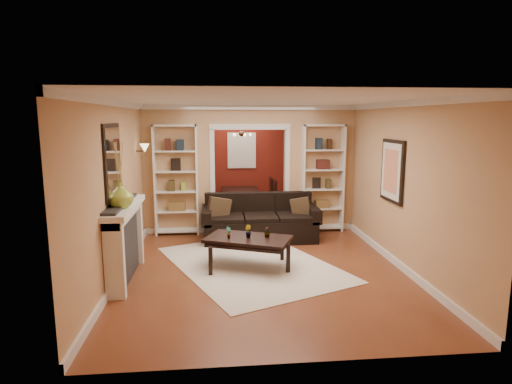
{
  "coord_description": "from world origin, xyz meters",
  "views": [
    {
      "loc": [
        -0.75,
        -7.87,
        2.42
      ],
      "look_at": [
        -0.06,
        -0.8,
        1.2
      ],
      "focal_mm": 30.0,
      "sensor_mm": 36.0,
      "label": 1
    }
  ],
  "objects": [
    {
      "name": "vase",
      "position": [
        -2.09,
        -1.75,
        1.35
      ],
      "size": [
        0.38,
        0.38,
        0.38
      ],
      "primitive_type": "imported",
      "rotation": [
        0.0,
        0.0,
        -0.06
      ],
      "color": "#97B43A",
      "rests_on": "fireplace"
    },
    {
      "name": "bookshelf_left",
      "position": [
        -1.55,
        1.03,
        1.15
      ],
      "size": [
        0.9,
        0.3,
        2.3
      ],
      "primitive_type": "cube",
      "color": "white",
      "rests_on": "floor"
    },
    {
      "name": "mirror",
      "position": [
        -2.23,
        -1.5,
        1.8
      ],
      "size": [
        0.03,
        0.95,
        1.1
      ],
      "primitive_type": "cube",
      "color": "silver",
      "rests_on": "wall_left"
    },
    {
      "name": "sofa",
      "position": [
        0.14,
        0.45,
        0.45
      ],
      "size": [
        2.32,
        1.0,
        0.91
      ],
      "primitive_type": "cube",
      "color": "black",
      "rests_on": "floor"
    },
    {
      "name": "plant_center",
      "position": [
        -0.23,
        -1.17,
        0.61
      ],
      "size": [
        0.13,
        0.14,
        0.2
      ],
      "primitive_type": "imported",
      "rotation": [
        0.0,
        0.0,
        2.05
      ],
      "color": "#336626",
      "rests_on": "coffee_table"
    },
    {
      "name": "wall_back",
      "position": [
        0.0,
        4.0,
        1.35
      ],
      "size": [
        8.0,
        0.0,
        8.0
      ],
      "primitive_type": "plane",
      "rotation": [
        1.57,
        0.0,
        0.0
      ],
      "color": "tan",
      "rests_on": "ground"
    },
    {
      "name": "pillow_right",
      "position": [
        0.96,
        0.43,
        0.63
      ],
      "size": [
        0.39,
        0.25,
        0.37
      ],
      "primitive_type": "cube",
      "rotation": [
        0.0,
        0.0,
        -0.41
      ],
      "color": "brown",
      "rests_on": "sofa"
    },
    {
      "name": "pillow_left",
      "position": [
        -0.68,
        0.43,
        0.66
      ],
      "size": [
        0.46,
        0.26,
        0.44
      ],
      "primitive_type": "cube",
      "rotation": [
        0.0,
        0.0,
        0.34
      ],
      "color": "brown",
      "rests_on": "sofa"
    },
    {
      "name": "wall_right",
      "position": [
        2.25,
        0.0,
        1.35
      ],
      "size": [
        0.0,
        8.0,
        8.0
      ],
      "primitive_type": "plane",
      "rotation": [
        1.57,
        0.0,
        -1.57
      ],
      "color": "tan",
      "rests_on": "ground"
    },
    {
      "name": "chandelier",
      "position": [
        0.0,
        2.7,
        2.02
      ],
      "size": [
        0.5,
        0.5,
        0.3
      ],
      "primitive_type": "cube",
      "color": "#3F2C1C",
      "rests_on": "ceiling"
    },
    {
      "name": "dining_chair_sw",
      "position": [
        -0.62,
        3.15,
        0.45
      ],
      "size": [
        0.58,
        0.58,
        0.91
      ],
      "primitive_type": "cube",
      "rotation": [
        0.0,
        0.0,
        1.96
      ],
      "color": "black",
      "rests_on": "floor"
    },
    {
      "name": "floor",
      "position": [
        0.0,
        0.0,
        0.0
      ],
      "size": [
        8.0,
        8.0,
        0.0
      ],
      "primitive_type": "plane",
      "color": "brown",
      "rests_on": "ground"
    },
    {
      "name": "plant_right",
      "position": [
        0.08,
        -1.17,
        0.6
      ],
      "size": [
        0.12,
        0.12,
        0.18
      ],
      "primitive_type": "imported",
      "rotation": [
        0.0,
        0.0,
        4.47
      ],
      "color": "#336626",
      "rests_on": "coffee_table"
    },
    {
      "name": "fireplace",
      "position": [
        -2.09,
        -1.5,
        0.58
      ],
      "size": [
        0.32,
        1.7,
        1.16
      ],
      "primitive_type": "cube",
      "color": "white",
      "rests_on": "floor"
    },
    {
      "name": "red_back_panel",
      "position": [
        0.0,
        3.97,
        1.32
      ],
      "size": [
        4.44,
        0.04,
        2.64
      ],
      "primitive_type": "cube",
      "color": "maroon",
      "rests_on": "floor"
    },
    {
      "name": "dining_chair_se",
      "position": [
        0.48,
        3.15,
        0.46
      ],
      "size": [
        0.5,
        0.5,
        0.91
      ],
      "primitive_type": "cube",
      "rotation": [
        0.0,
        0.0,
        -1.46
      ],
      "color": "black",
      "rests_on": "floor"
    },
    {
      "name": "bookshelf_right",
      "position": [
        1.55,
        1.03,
        1.15
      ],
      "size": [
        0.9,
        0.3,
        2.3
      ],
      "primitive_type": "cube",
      "color": "white",
      "rests_on": "floor"
    },
    {
      "name": "dining_table",
      "position": [
        -0.07,
        2.85,
        0.3
      ],
      "size": [
        1.7,
        0.95,
        0.6
      ],
      "primitive_type": "imported",
      "rotation": [
        0.0,
        0.0,
        1.57
      ],
      "color": "black",
      "rests_on": "floor"
    },
    {
      "name": "area_rug",
      "position": [
        -0.16,
        -1.02,
        0.01
      ],
      "size": [
        3.35,
        3.83,
        0.01
      ],
      "primitive_type": "cube",
      "rotation": [
        0.0,
        0.0,
        0.41
      ],
      "color": "silver",
      "rests_on": "floor"
    },
    {
      "name": "dining_chair_ne",
      "position": [
        0.48,
        2.55,
        0.47
      ],
      "size": [
        0.52,
        0.52,
        0.94
      ],
      "primitive_type": "cube",
      "rotation": [
        0.0,
        0.0,
        -1.68
      ],
      "color": "black",
      "rests_on": "floor"
    },
    {
      "name": "plant_left",
      "position": [
        -0.54,
        -1.17,
        0.6
      ],
      "size": [
        0.12,
        0.12,
        0.19
      ],
      "primitive_type": "imported",
      "rotation": [
        0.0,
        0.0,
        0.83
      ],
      "color": "#336626",
      "rests_on": "coffee_table"
    },
    {
      "name": "wall_left",
      "position": [
        -2.25,
        0.0,
        1.35
      ],
      "size": [
        0.0,
        8.0,
        8.0
      ],
      "primitive_type": "plane",
      "rotation": [
        1.57,
        0.0,
        1.57
      ],
      "color": "tan",
      "rests_on": "ground"
    },
    {
      "name": "coffee_table",
      "position": [
        -0.23,
        -1.17,
        0.25
      ],
      "size": [
        1.52,
        1.2,
        0.51
      ],
      "primitive_type": "cube",
      "rotation": [
        0.0,
        0.0,
        -0.4
      ],
      "color": "black",
      "rests_on": "floor"
    },
    {
      "name": "ceiling",
      "position": [
        0.0,
        0.0,
        2.7
      ],
      "size": [
        8.0,
        8.0,
        0.0
      ],
      "primitive_type": "plane",
      "rotation": [
        3.14,
        0.0,
        0.0
      ],
      "color": "white",
      "rests_on": "ground"
    },
    {
      "name": "dining_chair_nw",
      "position": [
        -0.62,
        2.55,
        0.4
      ],
      "size": [
        0.4,
        0.4,
        0.79
      ],
      "primitive_type": "cube",
      "rotation": [
        0.0,
        0.0,
        1.58
      ],
      "color": "black",
      "rests_on": "floor"
    },
    {
      "name": "partition_wall",
      "position": [
        0.0,
        1.2,
        1.35
      ],
      "size": [
        4.5,
        0.15,
        2.7
      ],
      "primitive_type": "cube",
      "color": "tan",
      "rests_on": "floor"
    },
    {
      "name": "wall_front",
      "position": [
        0.0,
        -4.0,
        1.35
      ],
      "size": [
        8.0,
        0.0,
        8.0
      ],
      "primitive_type": "plane",
      "rotation": [
        -1.57,
        0.0,
        0.0
      ],
      "color": "tan",
      "rests_on": "ground"
    },
    {
      "name": "framed_art",
      "position": [
        2.21,
        -1.0,
        1.55
      ],
      "size": [
        0.04,
        0.85,
        1.05
      ],
      "primitive_type": "cube",
      "color": "black",
      "rests_on": "wall_right"
    },
    {
      "name": "wall_sconce",
      "position": [
        -2.15,
        0.55,
        1.83
      ],
      "size": [
        0.18,
        0.18,
        0.22
      ],
      "primitive_type": "cube",
      "color": "#FFE0A5",
      "rests_on": "wall_left"
    },
    {
      "name": "dining_window",
      "position": [
        0.0,
        3.93,
        1.55
      ],
      "size": [
        0.78,
        0.03,
        0.98
      ],
      "primitive_type": "cube",
      "color": "#8CA5CC",
      "rests_on": "wall_back"
    }
  ]
}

